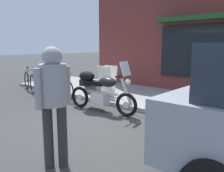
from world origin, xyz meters
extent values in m
plane|color=#393939|center=(0.00, 0.00, 0.00)|extent=(80.00, 80.00, 0.00)
torus|color=black|center=(0.32, 0.81, 0.31)|extent=(0.62, 0.15, 0.61)
cylinder|color=silver|center=(0.32, 0.81, 0.31)|extent=(0.17, 0.08, 0.16)
torus|color=black|center=(-1.23, 0.64, 0.31)|extent=(0.62, 0.15, 0.61)
cylinder|color=silver|center=(-1.23, 0.64, 0.31)|extent=(0.17, 0.08, 0.16)
cube|color=silver|center=(-0.50, 0.72, 0.36)|extent=(0.47, 0.35, 0.32)
cylinder|color=silver|center=(-0.45, 0.72, 0.53)|extent=(1.01, 0.17, 0.06)
ellipsoid|color=black|center=(-0.25, 0.74, 0.83)|extent=(0.55, 0.33, 0.26)
cube|color=black|center=(-0.67, 0.70, 0.77)|extent=(0.62, 0.30, 0.11)
cube|color=black|center=(-1.00, 0.67, 0.75)|extent=(0.30, 0.25, 0.18)
cylinder|color=silver|center=(0.32, 0.81, 0.63)|extent=(0.35, 0.11, 0.67)
cylinder|color=black|center=(0.20, 0.79, 1.03)|extent=(0.10, 0.62, 0.04)
cube|color=silver|center=(0.28, 0.80, 1.21)|extent=(0.18, 0.33, 0.35)
sphere|color=#EAEACC|center=(0.36, 0.81, 0.89)|extent=(0.14, 0.14, 0.14)
cube|color=#A0A0A0|center=(-0.97, 0.91, 0.59)|extent=(0.46, 0.25, 0.44)
cube|color=black|center=(-0.97, 1.02, 0.59)|extent=(0.37, 0.06, 0.03)
ellipsoid|color=black|center=(-0.95, 0.67, 0.93)|extent=(0.51, 0.37, 0.28)
torus|color=black|center=(-2.10, 0.88, 0.36)|extent=(0.72, 0.11, 0.72)
torus|color=black|center=(-3.17, 0.99, 0.36)|extent=(0.72, 0.11, 0.72)
cylinder|color=#B22323|center=(-2.64, 0.93, 0.64)|extent=(0.59, 0.10, 0.04)
cylinder|color=#B22323|center=(-2.85, 0.95, 0.48)|extent=(0.46, 0.08, 0.34)
cylinder|color=#B22323|center=(-2.83, 0.95, 0.76)|extent=(0.03, 0.03, 0.30)
ellipsoid|color=black|center=(-2.83, 0.95, 0.92)|extent=(0.23, 0.12, 0.06)
cylinder|color=#B22323|center=(-2.15, 0.88, 0.88)|extent=(0.08, 0.48, 0.03)
cylinder|color=#303030|center=(1.09, -1.74, 0.46)|extent=(0.14, 0.14, 0.93)
cylinder|color=#303030|center=(0.96, -1.89, 0.46)|extent=(0.14, 0.14, 0.93)
cylinder|color=#9E9EA3|center=(1.03, -1.81, 1.22)|extent=(0.40, 0.40, 0.58)
sphere|color=#9E9EA3|center=(1.03, -1.81, 1.61)|extent=(0.28, 0.28, 0.28)
sphere|color=tan|center=(1.09, -1.82, 1.61)|extent=(0.17, 0.17, 0.17)
cylinder|color=#9E9EA3|center=(1.04, -1.58, 1.19)|extent=(0.10, 0.10, 0.56)
cylinder|color=#9E9EA3|center=(1.01, -2.04, 1.19)|extent=(0.10, 0.10, 0.56)
cube|color=silver|center=(-1.32, 1.82, 0.62)|extent=(0.55, 0.20, 0.99)
cube|color=silver|center=(-1.32, 2.04, 0.62)|extent=(0.55, 0.20, 0.99)
torus|color=black|center=(-4.05, 0.82, 0.36)|extent=(0.70, 0.26, 0.72)
torus|color=black|center=(-5.06, 1.14, 0.36)|extent=(0.70, 0.26, 0.72)
cylinder|color=#1E5999|center=(-4.55, 0.98, 0.64)|extent=(0.57, 0.22, 0.04)
cylinder|color=#1E5999|center=(-4.75, 1.05, 0.48)|extent=(0.44, 0.18, 0.33)
cylinder|color=#1E5999|center=(-4.73, 1.04, 0.76)|extent=(0.03, 0.03, 0.30)
ellipsoid|color=black|center=(-4.73, 1.04, 0.92)|extent=(0.24, 0.16, 0.06)
cylinder|color=#1E5999|center=(-4.10, 0.83, 0.88)|extent=(0.18, 0.47, 0.03)
camera|label=1|loc=(3.74, -3.70, 1.76)|focal=37.41mm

